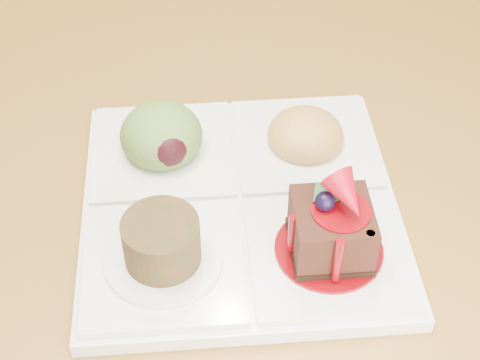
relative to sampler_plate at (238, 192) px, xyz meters
name	(u,v)px	position (x,y,z in m)	size (l,w,h in m)	color
ground	(116,272)	(-0.03, 0.58, -0.77)	(6.00, 6.00, 0.00)	#543618
sampler_plate	(238,192)	(0.00, 0.00, 0.00)	(0.29, 0.29, 0.09)	white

